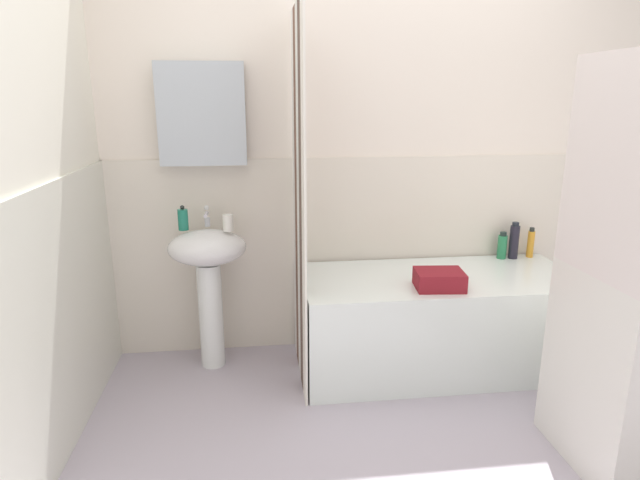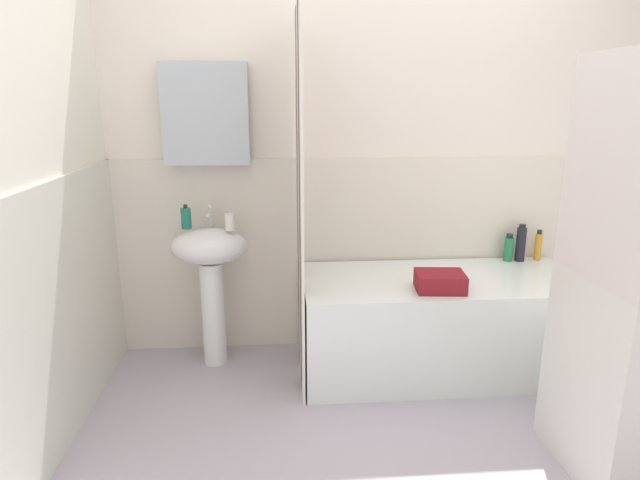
{
  "view_description": "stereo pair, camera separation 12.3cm",
  "coord_description": "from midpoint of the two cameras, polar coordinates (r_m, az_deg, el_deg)",
  "views": [
    {
      "loc": [
        -0.68,
        -1.9,
        1.54
      ],
      "look_at": [
        -0.34,
        0.79,
        0.81
      ],
      "focal_mm": 29.68,
      "sensor_mm": 36.0,
      "label": 1
    },
    {
      "loc": [
        -0.55,
        -1.91,
        1.54
      ],
      "look_at": [
        -0.34,
        0.79,
        0.81
      ],
      "focal_mm": 29.68,
      "sensor_mm": 36.0,
      "label": 2
    }
  ],
  "objects": [
    {
      "name": "wall_back_tiled",
      "position": [
        3.25,
        2.89,
        7.85
      ],
      "size": [
        3.6,
        0.18,
        2.4
      ],
      "color": "white",
      "rests_on": "ground_plane"
    },
    {
      "name": "bathtub",
      "position": [
        3.2,
        11.48,
        -8.54
      ],
      "size": [
        1.59,
        0.71,
        0.56
      ],
      "primitive_type": "cube",
      "color": "white",
      "rests_on": "ground_plane"
    },
    {
      "name": "towel_folded",
      "position": [
        2.89,
        11.54,
        -4.22
      ],
      "size": [
        0.27,
        0.22,
        0.1
      ],
      "primitive_type": "cube",
      "rotation": [
        0.0,
        0.0,
        -0.1
      ],
      "color": "maroon",
      "rests_on": "bathtub"
    },
    {
      "name": "conditioner_bottle",
      "position": [
        3.52,
        18.1,
        -0.63
      ],
      "size": [
        0.06,
        0.06,
        0.17
      ],
      "color": "#287E4E",
      "rests_on": "bathtub"
    },
    {
      "name": "sink",
      "position": [
        3.1,
        -13.07,
        -2.95
      ],
      "size": [
        0.44,
        0.34,
        0.83
      ],
      "color": "white",
      "rests_on": "ground_plane"
    },
    {
      "name": "soap_dispenser",
      "position": [
        3.07,
        -15.67,
        2.16
      ],
      "size": [
        0.06,
        0.06,
        0.14
      ],
      "color": "#1C725A",
      "rests_on": "sink"
    },
    {
      "name": "shower_curtain",
      "position": [
        2.83,
        -3.52,
        3.95
      ],
      "size": [
        0.01,
        0.71,
        2.0
      ],
      "color": "white",
      "rests_on": "ground_plane"
    },
    {
      "name": "shampoo_bottle",
      "position": [
        3.54,
        19.26,
        -0.13
      ],
      "size": [
        0.06,
        0.06,
        0.23
      ],
      "color": "#22202D",
      "rests_on": "bathtub"
    },
    {
      "name": "toothbrush_cup",
      "position": [
        3.0,
        -11.05,
        1.83
      ],
      "size": [
        0.06,
        0.06,
        0.09
      ],
      "primitive_type": "cylinder",
      "color": "silver",
      "rests_on": "sink"
    },
    {
      "name": "wall_left_tiled",
      "position": [
        2.48,
        -29.63,
        3.19
      ],
      "size": [
        0.07,
        1.81,
        2.4
      ],
      "color": "white",
      "rests_on": "ground_plane"
    },
    {
      "name": "ground_plane",
      "position": [
        2.54,
        9.26,
        -23.15
      ],
      "size": [
        4.8,
        5.6,
        0.04
      ],
      "primitive_type": "cube",
      "color": "#B6ABBA"
    },
    {
      "name": "faucet",
      "position": [
        3.11,
        -13.23,
        2.46
      ],
      "size": [
        0.03,
        0.12,
        0.12
      ],
      "color": "silver",
      "rests_on": "sink"
    },
    {
      "name": "body_wash_bottle",
      "position": [
        3.61,
        20.86,
        -0.34
      ],
      "size": [
        0.04,
        0.04,
        0.19
      ],
      "color": "orange",
      "rests_on": "bathtub"
    }
  ]
}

